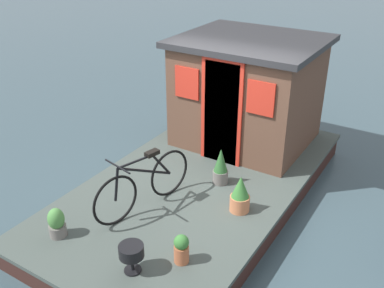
# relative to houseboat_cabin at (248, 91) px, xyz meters

# --- Properties ---
(ground_plane) EXTENTS (60.00, 60.00, 0.00)m
(ground_plane) POSITION_rel_houseboat_cabin_xyz_m (-1.64, 0.00, -1.32)
(ground_plane) COLOR #384C54
(houseboat_deck) EXTENTS (5.50, 2.89, 0.38)m
(houseboat_deck) POSITION_rel_houseboat_cabin_xyz_m (-1.64, 0.00, -1.13)
(houseboat_deck) COLOR #424C47
(houseboat_deck) RESTS_ON ground_plane
(houseboat_cabin) EXTENTS (2.10, 2.35, 1.86)m
(houseboat_cabin) POSITION_rel_houseboat_cabin_xyz_m (0.00, 0.00, 0.00)
(houseboat_cabin) COLOR brown
(houseboat_cabin) RESTS_ON houseboat_deck
(bicycle) EXTENTS (1.64, 0.53, 0.85)m
(bicycle) POSITION_rel_houseboat_cabin_xyz_m (-2.68, 0.25, -0.55)
(bicycle) COLOR black
(bicycle) RESTS_ON houseboat_deck
(potted_plant_mint) EXTENTS (0.24, 0.24, 0.58)m
(potted_plant_mint) POSITION_rel_houseboat_cabin_xyz_m (-1.55, -0.33, -0.66)
(potted_plant_mint) COLOR slate
(potted_plant_mint) RESTS_ON houseboat_deck
(potted_plant_basil) EXTENTS (0.22, 0.22, 0.41)m
(potted_plant_basil) POSITION_rel_houseboat_cabin_xyz_m (-3.76, 0.81, -0.74)
(potted_plant_basil) COLOR slate
(potted_plant_basil) RESTS_ON houseboat_deck
(potted_plant_succulent) EXTENTS (0.18, 0.18, 0.38)m
(potted_plant_succulent) POSITION_rel_houseboat_cabin_xyz_m (-3.33, -0.78, -0.75)
(potted_plant_succulent) COLOR #B2603D
(potted_plant_succulent) RESTS_ON houseboat_deck
(potted_plant_geranium) EXTENTS (0.28, 0.28, 0.54)m
(potted_plant_geranium) POSITION_rel_houseboat_cabin_xyz_m (-2.04, -0.90, -0.68)
(potted_plant_geranium) COLOR #C6754C
(potted_plant_geranium) RESTS_ON houseboat_deck
(charcoal_grill) EXTENTS (0.29, 0.29, 0.36)m
(charcoal_grill) POSITION_rel_houseboat_cabin_xyz_m (-3.76, -0.39, -0.67)
(charcoal_grill) COLOR black
(charcoal_grill) RESTS_ON houseboat_deck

